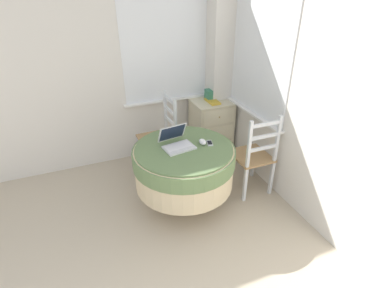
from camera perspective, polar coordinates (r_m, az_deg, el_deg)
corner_room_shell at (r=2.82m, az=0.94°, el=10.08°), size 4.57×5.23×2.55m
round_dining_table at (r=3.06m, az=-1.52°, el=-3.77°), size 1.03×1.03×0.73m
laptop at (r=2.97m, az=-2.95°, el=0.34°), size 0.33×0.33×0.20m
computer_mouse at (r=3.01m, az=2.04°, el=0.41°), size 0.07×0.10×0.05m
cell_phone at (r=3.04m, az=3.39°, el=0.20°), size 0.08×0.13×0.01m
dining_chair_near_back_window at (r=3.77m, az=-6.03°, el=1.45°), size 0.45×0.41×0.98m
dining_chair_near_right_window at (r=3.40m, az=11.68°, el=-2.35°), size 0.40×0.44×0.98m
corner_cabinet at (r=4.20m, az=3.66°, el=3.37°), size 0.52×0.48×0.76m
storage_box at (r=4.08m, az=3.68°, el=9.39°), size 0.14×0.13×0.14m
book_on_cabinet at (r=4.00m, az=3.93°, el=8.12°), size 0.13×0.25×0.02m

